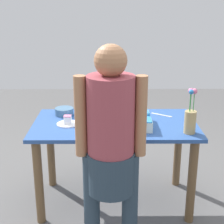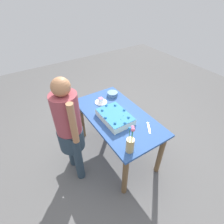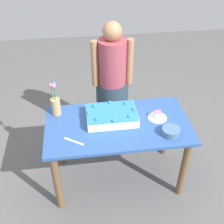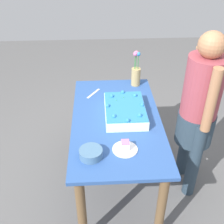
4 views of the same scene
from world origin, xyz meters
TOP-DOWN VIEW (x-y plane):
  - ground_plane at (0.00, 0.00)m, footprint 8.00×8.00m
  - dining_table at (0.00, 0.00)m, footprint 1.36×0.74m
  - sheet_cake at (0.05, -0.07)m, footprint 0.47×0.33m
  - serving_plate_with_slice at (-0.39, -0.03)m, footprint 0.18×0.18m
  - cake_knife at (0.42, 0.19)m, footprint 0.18×0.13m
  - flower_vase at (0.57, -0.23)m, footprint 0.09×0.09m
  - fruit_bowl at (-0.45, 0.21)m, footprint 0.16×0.16m
  - person_standing at (-0.04, -0.67)m, footprint 0.45×0.31m

SIDE VIEW (x-z plane):
  - ground_plane at x=0.00m, z-range 0.00..0.00m
  - dining_table at x=0.00m, z-range 0.24..0.99m
  - cake_knife at x=0.42m, z-range 0.75..0.76m
  - serving_plate_with_slice at x=-0.39m, z-range 0.74..0.81m
  - fruit_bowl at x=-0.45m, z-range 0.75..0.82m
  - sheet_cake at x=0.05m, z-range 0.74..0.86m
  - person_standing at x=-0.04m, z-range 0.11..1.60m
  - flower_vase at x=0.57m, z-range 0.70..1.05m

